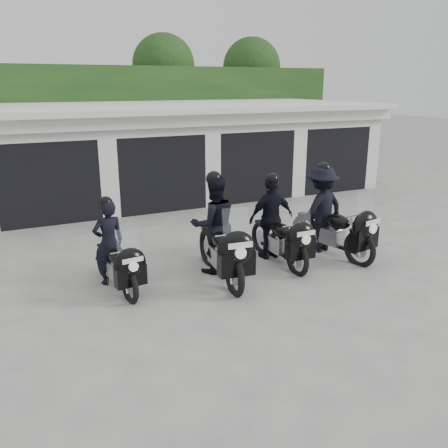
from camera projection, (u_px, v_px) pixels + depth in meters
name	position (u px, v px, depth m)	size (l,w,h in m)	color
ground	(255.00, 278.00, 9.19)	(80.00, 80.00, 0.00)	#A1A19C
garage_block	(138.00, 152.00, 15.76)	(16.40, 6.80, 2.96)	silver
background_vegetation	(113.00, 105.00, 19.73)	(20.00, 3.90, 5.80)	#183A15
police_bike_a	(114.00, 253.00, 8.56)	(0.75, 1.98, 1.73)	black
police_bike_b	(218.00, 232.00, 9.11)	(1.01, 2.40, 2.09)	black
police_bike_c	(276.00, 224.00, 9.90)	(1.04, 2.19, 1.91)	black
police_bike_d	(327.00, 214.00, 10.34)	(1.33, 2.35, 2.06)	black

